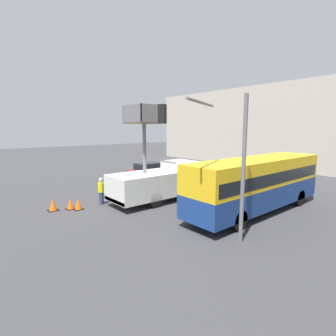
{
  "coord_description": "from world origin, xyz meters",
  "views": [
    {
      "loc": [
        14.55,
        -11.16,
        5.0
      ],
      "look_at": [
        0.55,
        0.55,
        2.22
      ],
      "focal_mm": 28.0,
      "sensor_mm": 36.0,
      "label": 1
    }
  ],
  "objects_px": {
    "traffic_cone_near_truck": "(53,205)",
    "road_worker_directing": "(205,194)",
    "utility_truck": "(159,180)",
    "city_bus": "(257,181)",
    "traffic_cone_far_side": "(70,205)",
    "road_worker_near_truck": "(101,191)",
    "traffic_cone_mid_road": "(78,205)",
    "traffic_light_pole": "(213,143)",
    "parked_car_curbside": "(149,170)"
  },
  "relations": [
    {
      "from": "traffic_light_pole",
      "to": "traffic_cone_near_truck",
      "type": "bearing_deg",
      "value": -153.12
    },
    {
      "from": "utility_truck",
      "to": "city_bus",
      "type": "height_order",
      "value": "utility_truck"
    },
    {
      "from": "traffic_cone_near_truck",
      "to": "parked_car_curbside",
      "type": "xyz_separation_m",
      "value": [
        -5.43,
        11.15,
        0.41
      ]
    },
    {
      "from": "traffic_light_pole",
      "to": "parked_car_curbside",
      "type": "relative_size",
      "value": 1.4
    },
    {
      "from": "parked_car_curbside",
      "to": "traffic_cone_far_side",
      "type": "bearing_deg",
      "value": -60.39
    },
    {
      "from": "traffic_cone_near_truck",
      "to": "traffic_cone_mid_road",
      "type": "height_order",
      "value": "traffic_cone_near_truck"
    },
    {
      "from": "road_worker_directing",
      "to": "road_worker_near_truck",
      "type": "bearing_deg",
      "value": -122.93
    },
    {
      "from": "traffic_cone_near_truck",
      "to": "traffic_cone_mid_road",
      "type": "relative_size",
      "value": 1.08
    },
    {
      "from": "utility_truck",
      "to": "traffic_cone_far_side",
      "type": "distance_m",
      "value": 5.91
    },
    {
      "from": "utility_truck",
      "to": "road_worker_directing",
      "type": "height_order",
      "value": "utility_truck"
    },
    {
      "from": "traffic_cone_far_side",
      "to": "parked_car_curbside",
      "type": "relative_size",
      "value": 0.14
    },
    {
      "from": "traffic_cone_near_truck",
      "to": "road_worker_directing",
      "type": "bearing_deg",
      "value": 53.59
    },
    {
      "from": "utility_truck",
      "to": "parked_car_curbside",
      "type": "bearing_deg",
      "value": 148.46
    },
    {
      "from": "parked_car_curbside",
      "to": "traffic_light_pole",
      "type": "bearing_deg",
      "value": -25.3
    },
    {
      "from": "traffic_cone_far_side",
      "to": "traffic_cone_near_truck",
      "type": "bearing_deg",
      "value": -112.48
    },
    {
      "from": "city_bus",
      "to": "road_worker_near_truck",
      "type": "distance_m",
      "value": 9.92
    },
    {
      "from": "utility_truck",
      "to": "traffic_cone_far_side",
      "type": "relative_size",
      "value": 10.62
    },
    {
      "from": "utility_truck",
      "to": "road_worker_near_truck",
      "type": "height_order",
      "value": "utility_truck"
    },
    {
      "from": "traffic_cone_near_truck",
      "to": "parked_car_curbside",
      "type": "relative_size",
      "value": 0.15
    },
    {
      "from": "utility_truck",
      "to": "traffic_cone_far_side",
      "type": "height_order",
      "value": "utility_truck"
    },
    {
      "from": "utility_truck",
      "to": "traffic_light_pole",
      "type": "bearing_deg",
      "value": -16.68
    },
    {
      "from": "road_worker_near_truck",
      "to": "traffic_cone_mid_road",
      "type": "bearing_deg",
      "value": 127.73
    },
    {
      "from": "parked_car_curbside",
      "to": "traffic_cone_near_truck",
      "type": "bearing_deg",
      "value": -64.04
    },
    {
      "from": "traffic_light_pole",
      "to": "traffic_cone_far_side",
      "type": "relative_size",
      "value": 10.3
    },
    {
      "from": "road_worker_directing",
      "to": "traffic_cone_far_side",
      "type": "relative_size",
      "value": 2.94
    },
    {
      "from": "city_bus",
      "to": "road_worker_directing",
      "type": "height_order",
      "value": "city_bus"
    },
    {
      "from": "road_worker_near_truck",
      "to": "traffic_cone_mid_road",
      "type": "xyz_separation_m",
      "value": [
        0.12,
        -1.62,
        -0.58
      ]
    },
    {
      "from": "city_bus",
      "to": "road_worker_near_truck",
      "type": "bearing_deg",
      "value": 114.32
    },
    {
      "from": "road_worker_near_truck",
      "to": "road_worker_directing",
      "type": "height_order",
      "value": "road_worker_directing"
    },
    {
      "from": "city_bus",
      "to": "traffic_cone_near_truck",
      "type": "xyz_separation_m",
      "value": [
        -8.09,
        -9.36,
        -1.56
      ]
    },
    {
      "from": "traffic_cone_near_truck",
      "to": "traffic_cone_far_side",
      "type": "bearing_deg",
      "value": 67.52
    },
    {
      "from": "traffic_cone_near_truck",
      "to": "traffic_cone_mid_road",
      "type": "distance_m",
      "value": 1.48
    },
    {
      "from": "utility_truck",
      "to": "road_worker_near_truck",
      "type": "relative_size",
      "value": 3.7
    },
    {
      "from": "traffic_light_pole",
      "to": "traffic_cone_mid_road",
      "type": "distance_m",
      "value": 9.52
    },
    {
      "from": "road_worker_near_truck",
      "to": "traffic_cone_near_truck",
      "type": "height_order",
      "value": "road_worker_near_truck"
    },
    {
      "from": "traffic_cone_near_truck",
      "to": "city_bus",
      "type": "bearing_deg",
      "value": 49.15
    },
    {
      "from": "traffic_light_pole",
      "to": "traffic_cone_mid_road",
      "type": "height_order",
      "value": "traffic_light_pole"
    },
    {
      "from": "traffic_light_pole",
      "to": "parked_car_curbside",
      "type": "bearing_deg",
      "value": 154.7
    },
    {
      "from": "traffic_cone_mid_road",
      "to": "road_worker_near_truck",
      "type": "bearing_deg",
      "value": 94.37
    },
    {
      "from": "road_worker_near_truck",
      "to": "traffic_cone_far_side",
      "type": "distance_m",
      "value": 2.07
    },
    {
      "from": "road_worker_directing",
      "to": "traffic_cone_near_truck",
      "type": "bearing_deg",
      "value": -112.73
    },
    {
      "from": "utility_truck",
      "to": "parked_car_curbside",
      "type": "distance_m",
      "value": 9.2
    },
    {
      "from": "utility_truck",
      "to": "traffic_cone_mid_road",
      "type": "xyz_separation_m",
      "value": [
        -1.63,
        -5.08,
        -1.16
      ]
    },
    {
      "from": "road_worker_directing",
      "to": "traffic_cone_far_side",
      "type": "xyz_separation_m",
      "value": [
        -5.2,
        -6.64,
        -0.63
      ]
    },
    {
      "from": "traffic_light_pole",
      "to": "parked_car_curbside",
      "type": "xyz_separation_m",
      "value": [
        -14.19,
        6.71,
        -3.62
      ]
    },
    {
      "from": "road_worker_near_truck",
      "to": "utility_truck",
      "type": "bearing_deg",
      "value": -83.49
    },
    {
      "from": "parked_car_curbside",
      "to": "road_worker_directing",
      "type": "bearing_deg",
      "value": -18.06
    },
    {
      "from": "traffic_light_pole",
      "to": "traffic_cone_mid_road",
      "type": "bearing_deg",
      "value": -158.4
    },
    {
      "from": "traffic_cone_near_truck",
      "to": "traffic_cone_far_side",
      "type": "height_order",
      "value": "traffic_cone_near_truck"
    },
    {
      "from": "road_worker_near_truck",
      "to": "traffic_light_pole",
      "type": "bearing_deg",
      "value": -135.82
    }
  ]
}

